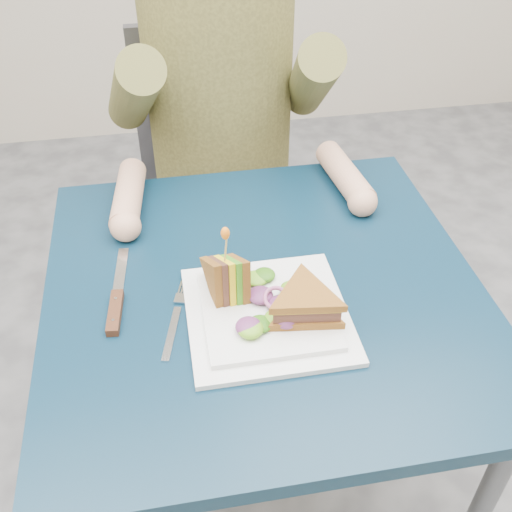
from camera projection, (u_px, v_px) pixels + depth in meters
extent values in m
plane|color=#545456|center=(261.00, 498.00, 1.51)|extent=(4.00, 4.00, 0.00)
cube|color=black|center=(264.00, 290.00, 1.05)|extent=(0.75, 0.75, 0.03)
cylinder|color=#595B5E|center=(112.00, 327.00, 1.48)|extent=(0.04, 0.04, 0.70)
cylinder|color=#595B5E|center=(360.00, 296.00, 1.57)|extent=(0.04, 0.04, 0.70)
cube|color=#47474C|center=(224.00, 219.00, 1.66)|extent=(0.42, 0.40, 0.04)
cube|color=#47474C|center=(212.00, 107.00, 1.64)|extent=(0.42, 0.03, 0.46)
cylinder|color=#47474C|center=(171.00, 329.00, 1.66)|extent=(0.02, 0.02, 0.43)
cylinder|color=#47474C|center=(297.00, 313.00, 1.71)|extent=(0.02, 0.02, 0.43)
cylinder|color=#47474C|center=(164.00, 253.00, 1.92)|extent=(0.02, 0.02, 0.43)
cylinder|color=#47474C|center=(274.00, 241.00, 1.96)|extent=(0.02, 0.02, 0.43)
cylinder|color=brown|center=(219.00, 76.00, 1.38)|extent=(0.34, 0.34, 0.52)
cylinder|color=brown|center=(134.00, 93.00, 1.27)|extent=(0.15, 0.39, 0.31)
cylinder|color=tan|center=(128.00, 196.00, 1.20)|extent=(0.08, 0.20, 0.06)
sphere|color=tan|center=(125.00, 226.00, 1.12)|extent=(0.06, 0.06, 0.06)
cylinder|color=brown|center=(311.00, 80.00, 1.33)|extent=(0.15, 0.39, 0.31)
cylinder|color=tan|center=(345.00, 175.00, 1.26)|extent=(0.08, 0.20, 0.06)
sphere|color=tan|center=(362.00, 202.00, 1.19)|extent=(0.06, 0.06, 0.06)
cube|color=white|center=(267.00, 315.00, 0.97)|extent=(0.26, 0.26, 0.01)
cube|color=white|center=(267.00, 310.00, 0.97)|extent=(0.21, 0.21, 0.01)
cube|color=silver|center=(172.00, 333.00, 0.95)|extent=(0.04, 0.12, 0.00)
cube|color=silver|center=(181.00, 298.00, 1.01)|extent=(0.03, 0.03, 0.00)
cube|color=silver|center=(180.00, 287.00, 1.03)|extent=(0.01, 0.03, 0.00)
cube|color=silver|center=(183.00, 287.00, 1.03)|extent=(0.01, 0.03, 0.00)
cube|color=silver|center=(186.00, 288.00, 1.03)|extent=(0.01, 0.03, 0.00)
cube|color=silver|center=(189.00, 288.00, 1.03)|extent=(0.01, 0.03, 0.00)
cube|color=silver|center=(120.00, 273.00, 1.06)|extent=(0.03, 0.14, 0.00)
cube|color=black|center=(115.00, 312.00, 0.98)|extent=(0.03, 0.10, 0.01)
cylinder|color=silver|center=(116.00, 299.00, 0.99)|extent=(0.01, 0.01, 0.00)
cylinder|color=silver|center=(113.00, 320.00, 0.95)|extent=(0.01, 0.01, 0.00)
cylinder|color=tan|center=(226.00, 248.00, 0.93)|extent=(0.01, 0.01, 0.06)
ellipsoid|color=orange|center=(225.00, 233.00, 0.91)|extent=(0.01, 0.01, 0.02)
torus|color=#9E4C7A|center=(276.00, 298.00, 0.96)|extent=(0.04, 0.04, 0.02)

